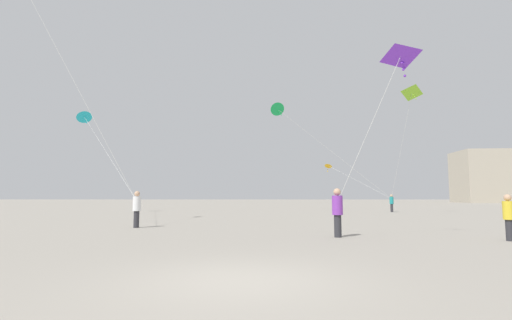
{
  "coord_description": "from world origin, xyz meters",
  "views": [
    {
      "loc": [
        0.45,
        -7.12,
        1.58
      ],
      "look_at": [
        0.0,
        18.51,
        4.03
      ],
      "focal_mm": 26.18,
      "sensor_mm": 36.0,
      "label": 1
    }
  ],
  "objects_px": {
    "kite_lime_delta": "(411,94)",
    "kite_violet_delta": "(400,59)",
    "person_in_white": "(137,208)",
    "kite_emerald_diamond": "(278,109)",
    "person_in_yellow": "(509,215)",
    "kite_amber_diamond": "(329,166)",
    "kite_cyan_diamond": "(84,117)",
    "person_in_teal": "(392,202)",
    "building_left_hall": "(490,177)",
    "person_in_purple": "(337,210)"
  },
  "relations": [
    {
      "from": "person_in_purple",
      "to": "person_in_white",
      "type": "distance_m",
      "value": 9.98
    },
    {
      "from": "kite_amber_diamond",
      "to": "building_left_hall",
      "type": "height_order",
      "value": "building_left_hall"
    },
    {
      "from": "person_in_teal",
      "to": "kite_lime_delta",
      "type": "xyz_separation_m",
      "value": [
        0.53,
        -4.43,
        9.5
      ]
    },
    {
      "from": "person_in_teal",
      "to": "kite_violet_delta",
      "type": "xyz_separation_m",
      "value": [
        -7.37,
        -22.99,
        5.74
      ]
    },
    {
      "from": "person_in_purple",
      "to": "person_in_white",
      "type": "xyz_separation_m",
      "value": [
        -9.12,
        4.06,
        -0.03
      ]
    },
    {
      "from": "kite_lime_delta",
      "to": "person_in_yellow",
      "type": "bearing_deg",
      "value": -103.17
    },
    {
      "from": "kite_emerald_diamond",
      "to": "person_in_purple",
      "type": "bearing_deg",
      "value": -86.11
    },
    {
      "from": "person_in_white",
      "to": "kite_emerald_diamond",
      "type": "relative_size",
      "value": 0.15
    },
    {
      "from": "kite_amber_diamond",
      "to": "building_left_hall",
      "type": "xyz_separation_m",
      "value": [
        44.69,
        43.0,
        0.91
      ]
    },
    {
      "from": "kite_cyan_diamond",
      "to": "kite_emerald_diamond",
      "type": "bearing_deg",
      "value": 5.98
    },
    {
      "from": "person_in_yellow",
      "to": "kite_amber_diamond",
      "type": "height_order",
      "value": "kite_amber_diamond"
    },
    {
      "from": "kite_lime_delta",
      "to": "kite_emerald_diamond",
      "type": "xyz_separation_m",
      "value": [
        -11.57,
        2.81,
        -0.66
      ]
    },
    {
      "from": "kite_cyan_diamond",
      "to": "kite_emerald_diamond",
      "type": "height_order",
      "value": "kite_emerald_diamond"
    },
    {
      "from": "person_in_yellow",
      "to": "building_left_hall",
      "type": "relative_size",
      "value": 0.11
    },
    {
      "from": "person_in_purple",
      "to": "person_in_yellow",
      "type": "bearing_deg",
      "value": 171.57
    },
    {
      "from": "kite_lime_delta",
      "to": "kite_emerald_diamond",
      "type": "height_order",
      "value": "kite_lime_delta"
    },
    {
      "from": "person_in_teal",
      "to": "kite_violet_delta",
      "type": "bearing_deg",
      "value": -163.23
    },
    {
      "from": "kite_cyan_diamond",
      "to": "kite_amber_diamond",
      "type": "xyz_separation_m",
      "value": [
        24.08,
        10.97,
        -3.67
      ]
    },
    {
      "from": "person_in_yellow",
      "to": "person_in_teal",
      "type": "bearing_deg",
      "value": 59.16
    },
    {
      "from": "person_in_yellow",
      "to": "kite_lime_delta",
      "type": "relative_size",
      "value": 0.17
    },
    {
      "from": "person_in_yellow",
      "to": "kite_violet_delta",
      "type": "relative_size",
      "value": 0.28
    },
    {
      "from": "person_in_yellow",
      "to": "kite_amber_diamond",
      "type": "relative_size",
      "value": 0.2
    },
    {
      "from": "person_in_yellow",
      "to": "person_in_teal",
      "type": "relative_size",
      "value": 0.96
    },
    {
      "from": "person_in_purple",
      "to": "kite_emerald_diamond",
      "type": "xyz_separation_m",
      "value": [
        -1.4,
        20.5,
        8.75
      ]
    },
    {
      "from": "kite_emerald_diamond",
      "to": "building_left_hall",
      "type": "height_order",
      "value": "building_left_hall"
    },
    {
      "from": "person_in_purple",
      "to": "person_in_white",
      "type": "relative_size",
      "value": 1.03
    },
    {
      "from": "kite_violet_delta",
      "to": "kite_lime_delta",
      "type": "bearing_deg",
      "value": 66.95
    },
    {
      "from": "kite_amber_diamond",
      "to": "kite_emerald_diamond",
      "type": "xyz_separation_m",
      "value": [
        -6.39,
        -9.11,
        4.73
      ]
    },
    {
      "from": "person_in_yellow",
      "to": "building_left_hall",
      "type": "xyz_separation_m",
      "value": [
        43.9,
        73.69,
        5.06
      ]
    },
    {
      "from": "kite_lime_delta",
      "to": "building_left_hall",
      "type": "distance_m",
      "value": 67.8
    },
    {
      "from": "kite_cyan_diamond",
      "to": "building_left_hall",
      "type": "distance_m",
      "value": 87.45
    },
    {
      "from": "person_in_white",
      "to": "kite_lime_delta",
      "type": "relative_size",
      "value": 0.19
    },
    {
      "from": "person_in_purple",
      "to": "kite_violet_delta",
      "type": "relative_size",
      "value": 0.32
    },
    {
      "from": "kite_lime_delta",
      "to": "kite_violet_delta",
      "type": "relative_size",
      "value": 1.69
    },
    {
      "from": "building_left_hall",
      "to": "kite_amber_diamond",
      "type": "bearing_deg",
      "value": -136.1
    },
    {
      "from": "person_in_purple",
      "to": "kite_emerald_diamond",
      "type": "distance_m",
      "value": 22.34
    },
    {
      "from": "building_left_hall",
      "to": "kite_lime_delta",
      "type": "bearing_deg",
      "value": -125.73
    },
    {
      "from": "kite_cyan_diamond",
      "to": "kite_lime_delta",
      "type": "bearing_deg",
      "value": -1.88
    },
    {
      "from": "person_in_white",
      "to": "kite_violet_delta",
      "type": "xyz_separation_m",
      "value": [
        11.39,
        -4.94,
        5.68
      ]
    },
    {
      "from": "person_in_teal",
      "to": "kite_emerald_diamond",
      "type": "distance_m",
      "value": 14.23
    },
    {
      "from": "person_in_purple",
      "to": "kite_emerald_diamond",
      "type": "bearing_deg",
      "value": -83.94
    },
    {
      "from": "kite_cyan_diamond",
      "to": "kite_emerald_diamond",
      "type": "xyz_separation_m",
      "value": [
        17.69,
        1.85,
        1.06
      ]
    },
    {
      "from": "person_in_purple",
      "to": "kite_amber_diamond",
      "type": "bearing_deg",
      "value": -97.4
    },
    {
      "from": "person_in_purple",
      "to": "kite_cyan_diamond",
      "type": "xyz_separation_m",
      "value": [
        -19.09,
        18.65,
        7.69
      ]
    },
    {
      "from": "person_in_white",
      "to": "kite_lime_delta",
      "type": "distance_m",
      "value": 25.44
    },
    {
      "from": "person_in_white",
      "to": "kite_violet_delta",
      "type": "distance_m",
      "value": 13.66
    },
    {
      "from": "person_in_teal",
      "to": "building_left_hall",
      "type": "bearing_deg",
      "value": -3.89
    },
    {
      "from": "person_in_white",
      "to": "kite_amber_diamond",
      "type": "bearing_deg",
      "value": 14.26
    },
    {
      "from": "person_in_white",
      "to": "kite_emerald_diamond",
      "type": "distance_m",
      "value": 20.18
    },
    {
      "from": "person_in_teal",
      "to": "kite_lime_delta",
      "type": "relative_size",
      "value": 0.18
    }
  ]
}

